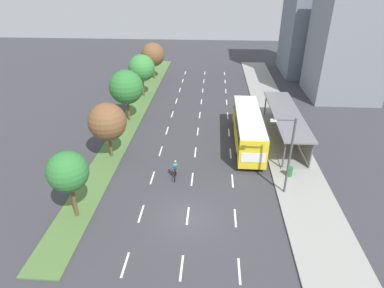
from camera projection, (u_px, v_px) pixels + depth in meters
The scene contains 18 objects.
ground_plane at pixel (188, 218), 23.57m from camera, with size 140.00×140.00×0.00m, color #38383D.
median_strip at pixel (136, 111), 41.62m from camera, with size 2.60×52.00×0.12m, color #4C7038.
sidewalk_right at pixel (273, 114), 40.56m from camera, with size 4.50×52.00×0.15m, color gray.
lane_divider_left at pixel (170, 122), 38.64m from camera, with size 0.14×44.82×0.01m.
lane_divider_center at pixel (199, 123), 38.43m from camera, with size 0.14×44.82×0.01m.
lane_divider_right at pixel (228, 124), 38.22m from camera, with size 0.14×44.82×0.01m.
bus_shelter at pixel (288, 123), 33.87m from camera, with size 2.90×13.33×2.86m.
bus at pixel (248, 126), 32.71m from camera, with size 2.54×11.29×3.37m.
cyclist at pixel (175, 170), 27.80m from camera, with size 0.46×1.82×1.71m.
median_tree_nearest at pixel (68, 172), 21.89m from camera, with size 2.85×2.85×5.23m.
median_tree_second at pixel (107, 122), 29.59m from camera, with size 3.54×3.54×5.39m.
median_tree_third at pixel (126, 87), 37.01m from camera, with size 3.92×3.92×6.05m.
median_tree_fourth at pixel (142, 68), 44.66m from camera, with size 3.69×3.69×5.86m.
median_tree_fifth at pixel (153, 55), 52.32m from camera, with size 3.80×3.80×5.80m.
streetlight at pixel (288, 152), 24.39m from camera, with size 1.91×0.24×6.50m.
trash_bin at pixel (290, 172), 28.00m from camera, with size 0.52×0.52×0.85m, color #286B38.
building_near_right at pixel (348, 46), 43.58m from camera, with size 8.72×9.24×14.00m, color gray.
building_mid_right at pixel (316, 15), 52.99m from camera, with size 8.96×10.64×19.41m, color slate.
Camera 1 is at (1.57, -18.14, 15.93)m, focal length 30.09 mm.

